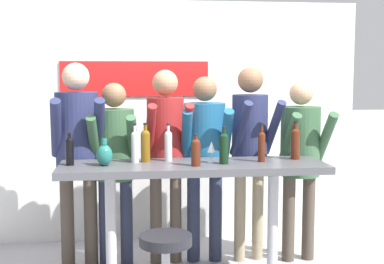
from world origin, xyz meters
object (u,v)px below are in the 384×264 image
(wine_bottle_1, at_px, (196,151))
(wine_bottle_4, at_px, (70,150))
(tasting_table, at_px, (193,183))
(wine_bottle_3, at_px, (168,144))
(wine_bottle_0, at_px, (262,145))
(wine_bottle_2, at_px, (145,144))
(wine_glass_0, at_px, (212,148))
(person_far_left, at_px, (77,142))
(wine_bottle_6, at_px, (135,145))
(person_center_left, at_px, (166,143))
(person_right, at_px, (301,151))
(wine_bottle_7, at_px, (295,142))
(wine_bottle_5, at_px, (224,147))
(decorative_vase, at_px, (104,155))
(person_left, at_px, (115,154))
(person_center_right, at_px, (250,140))
(person_center, at_px, (205,148))

(wine_bottle_1, xyz_separation_m, wine_bottle_4, (-1.00, 0.15, 0.00))
(tasting_table, bearing_deg, wine_bottle_3, 142.45)
(wine_bottle_0, height_order, wine_bottle_3, wine_bottle_3)
(tasting_table, relative_size, wine_bottle_2, 6.68)
(tasting_table, bearing_deg, wine_glass_0, 10.43)
(person_far_left, distance_m, wine_bottle_3, 0.86)
(wine_bottle_6, bearing_deg, person_center_left, 56.02)
(wine_bottle_0, xyz_separation_m, wine_glass_0, (-0.42, 0.01, -0.02))
(person_right, relative_size, wine_bottle_7, 5.16)
(wine_bottle_3, bearing_deg, wine_bottle_0, -9.41)
(wine_bottle_5, distance_m, wine_bottle_7, 0.67)
(decorative_vase, bearing_deg, person_far_left, 117.10)
(tasting_table, distance_m, wine_bottle_5, 0.39)
(person_left, bearing_deg, wine_bottle_1, -39.71)
(wine_glass_0, bearing_deg, wine_bottle_6, 173.75)
(person_left, relative_size, person_center_right, 0.92)
(person_center, distance_m, person_right, 0.89)
(wine_bottle_2, xyz_separation_m, wine_bottle_6, (-0.09, -0.03, -0.00))
(person_far_left, xyz_separation_m, person_center_left, (0.79, 0.02, -0.03))
(person_far_left, bearing_deg, wine_glass_0, -29.74)
(person_left, xyz_separation_m, wine_bottle_3, (0.46, -0.35, 0.13))
(person_center_right, bearing_deg, tasting_table, -150.16)
(wine_bottle_6, bearing_deg, wine_bottle_0, -4.13)
(person_far_left, height_order, person_right, person_far_left)
(tasting_table, relative_size, person_far_left, 1.18)
(tasting_table, bearing_deg, person_center_right, 40.25)
(person_right, distance_m, wine_bottle_0, 0.64)
(person_far_left, relative_size, wine_bottle_0, 5.88)
(decorative_vase, bearing_deg, wine_bottle_5, -1.65)
(wine_bottle_2, bearing_deg, wine_bottle_3, 6.56)
(wine_bottle_3, height_order, decorative_vase, wine_bottle_3)
(person_left, distance_m, person_center_left, 0.47)
(person_far_left, height_order, wine_bottle_5, person_far_left)
(tasting_table, xyz_separation_m, wine_glass_0, (0.16, 0.03, 0.29))
(person_far_left, relative_size, wine_bottle_1, 7.22)
(person_center_right, height_order, wine_bottle_3, person_center_right)
(tasting_table, xyz_separation_m, wine_bottle_5, (0.25, -0.05, 0.30))
(person_far_left, relative_size, person_center, 1.07)
(person_far_left, bearing_deg, wine_bottle_0, -24.35)
(person_far_left, height_order, wine_bottle_3, person_far_left)
(wine_bottle_7, bearing_deg, wine_bottle_0, -163.58)
(wine_bottle_6, relative_size, decorative_vase, 1.49)
(wine_bottle_1, relative_size, wine_bottle_5, 0.83)
(wine_bottle_0, bearing_deg, wine_bottle_1, -166.32)
(wine_glass_0, height_order, decorative_vase, decorative_vase)
(wine_bottle_2, relative_size, decorative_vase, 1.49)
(person_center, bearing_deg, person_far_left, -176.48)
(person_center, relative_size, person_center_right, 0.95)
(wine_bottle_4, relative_size, wine_bottle_6, 0.84)
(wine_bottle_0, height_order, wine_glass_0, wine_bottle_0)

